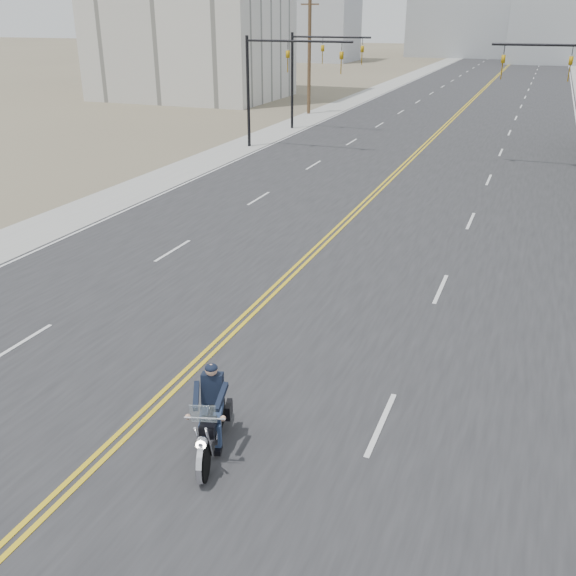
{
  "coord_description": "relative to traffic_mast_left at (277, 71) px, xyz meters",
  "views": [
    {
      "loc": [
        7.38,
        -7.6,
        8.24
      ],
      "look_at": [
        1.7,
        6.83,
        1.6
      ],
      "focal_mm": 40.0,
      "sensor_mm": 36.0,
      "label": 1
    }
  ],
  "objects": [
    {
      "name": "haze_bldg_b",
      "position": [
        16.98,
        93.0,
        2.06
      ],
      "size": [
        18.0,
        14.0,
        14.0
      ],
      "primitive_type": "cube",
      "color": "#ADB2B7",
      "rests_on": "ground"
    },
    {
      "name": "haze_bldg_f",
      "position": [
        -41.02,
        98.0,
        3.06
      ],
      "size": [
        12.0,
        12.0,
        16.0
      ],
      "primitive_type": "cube",
      "color": "#ADB2B7",
      "rests_on": "ground"
    },
    {
      "name": "motorcyclist",
      "position": [
        10.98,
        -30.17,
        -4.01
      ],
      "size": [
        1.68,
        2.58,
        1.86
      ],
      "primitive_type": null,
      "rotation": [
        0.0,
        0.0,
        3.44
      ],
      "color": "black",
      "rests_on": "ground"
    },
    {
      "name": "utility_pole_left",
      "position": [
        -3.52,
        16.0,
        0.54
      ],
      "size": [
        2.2,
        0.3,
        10.5
      ],
      "color": "brown",
      "rests_on": "ground"
    },
    {
      "name": "traffic_mast_far",
      "position": [
        -0.33,
        8.0,
        -0.06
      ],
      "size": [
        6.1,
        0.26,
        7.0
      ],
      "color": "black",
      "rests_on": "ground"
    },
    {
      "name": "sidewalk_left",
      "position": [
        -2.52,
        38.0,
        -4.93
      ],
      "size": [
        3.0,
        200.0,
        0.01
      ],
      "primitive_type": "cube",
      "color": "#A5A5A0",
      "rests_on": "ground"
    },
    {
      "name": "ground_plane",
      "position": [
        8.98,
        -32.0,
        -4.94
      ],
      "size": [
        400.0,
        400.0,
        0.0
      ],
      "primitive_type": "plane",
      "color": "#776D56",
      "rests_on": "ground"
    },
    {
      "name": "road",
      "position": [
        8.98,
        38.0,
        -4.93
      ],
      "size": [
        20.0,
        200.0,
        0.01
      ],
      "primitive_type": "cube",
      "color": "#303033",
      "rests_on": "ground"
    },
    {
      "name": "traffic_mast_left",
      "position": [
        0.0,
        0.0,
        0.0
      ],
      "size": [
        7.1,
        0.26,
        7.0
      ],
      "color": "black",
      "rests_on": "ground"
    }
  ]
}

